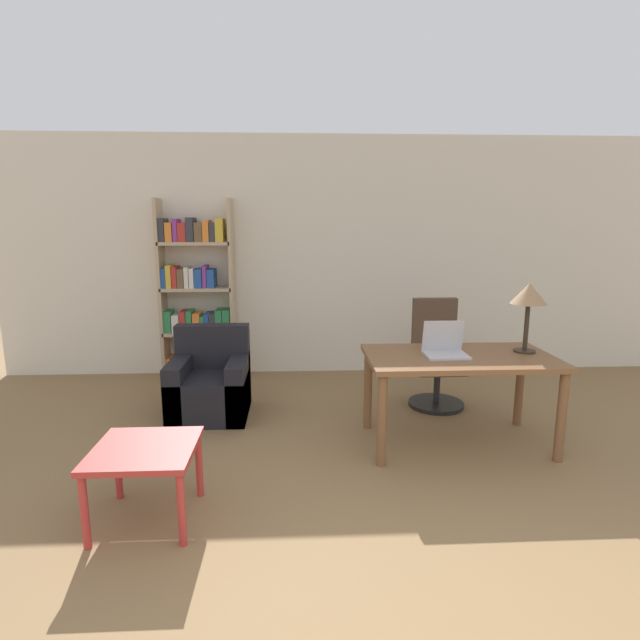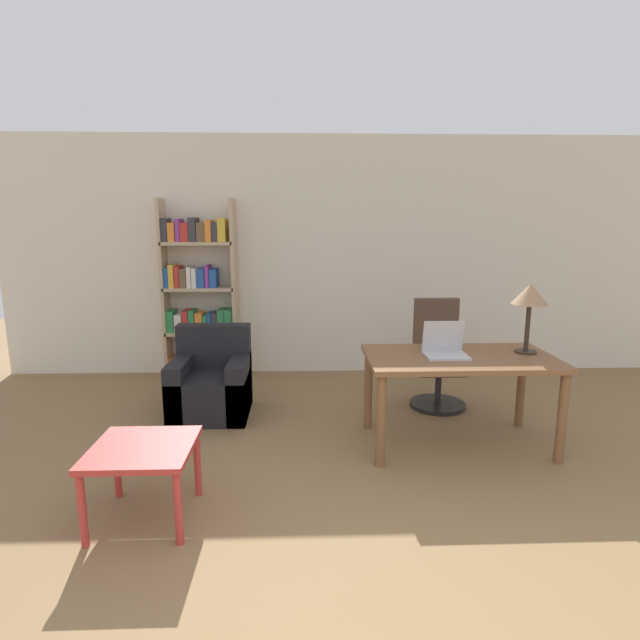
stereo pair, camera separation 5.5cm
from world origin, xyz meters
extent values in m
cube|color=beige|center=(0.00, 4.53, 1.35)|extent=(8.00, 0.06, 2.70)
cube|color=brown|center=(0.63, 2.46, 0.71)|extent=(1.44, 0.81, 0.04)
cylinder|color=brown|center=(-0.03, 2.11, 0.34)|extent=(0.07, 0.07, 0.69)
cylinder|color=brown|center=(1.29, 2.11, 0.34)|extent=(0.07, 0.07, 0.69)
cylinder|color=brown|center=(-0.03, 2.80, 0.34)|extent=(0.07, 0.07, 0.69)
cylinder|color=brown|center=(1.29, 2.80, 0.34)|extent=(0.07, 0.07, 0.69)
cube|color=#B2B2B7|center=(0.51, 2.43, 0.74)|extent=(0.32, 0.25, 0.02)
cube|color=#B2B2B7|center=(0.51, 2.53, 0.87)|extent=(0.32, 0.06, 0.25)
cube|color=navy|center=(0.51, 2.54, 0.87)|extent=(0.29, 0.05, 0.22)
cylinder|color=#2D2319|center=(1.18, 2.53, 0.73)|extent=(0.17, 0.17, 0.01)
cylinder|color=#2D2319|center=(1.18, 2.53, 0.93)|extent=(0.04, 0.04, 0.37)
cone|color=#93704C|center=(1.18, 2.53, 1.20)|extent=(0.28, 0.28, 0.16)
cylinder|color=black|center=(0.71, 3.28, 0.02)|extent=(0.53, 0.53, 0.04)
cylinder|color=#262626|center=(0.71, 3.28, 0.20)|extent=(0.06, 0.06, 0.32)
cube|color=#4C3828|center=(0.71, 3.28, 0.41)|extent=(0.45, 0.45, 0.10)
cube|color=#4C3828|center=(0.71, 3.47, 0.74)|extent=(0.42, 0.08, 0.57)
cube|color=#B2332D|center=(-1.52, 1.51, 0.44)|extent=(0.58, 0.58, 0.04)
cylinder|color=#B2332D|center=(-1.78, 1.25, 0.21)|extent=(0.04, 0.04, 0.43)
cylinder|color=#B2332D|center=(-1.27, 1.25, 0.21)|extent=(0.04, 0.04, 0.43)
cylinder|color=#B2332D|center=(-1.78, 1.76, 0.21)|extent=(0.04, 0.04, 0.43)
cylinder|color=#B2332D|center=(-1.27, 1.76, 0.21)|extent=(0.04, 0.04, 0.43)
cube|color=black|center=(-1.43, 3.15, 0.19)|extent=(0.69, 0.68, 0.39)
cube|color=black|center=(-1.43, 3.41, 0.59)|extent=(0.69, 0.16, 0.41)
cube|color=black|center=(-1.69, 3.15, 0.27)|extent=(0.16, 0.68, 0.53)
cube|color=black|center=(-1.17, 3.15, 0.27)|extent=(0.16, 0.68, 0.53)
cube|color=tan|center=(-2.12, 4.34, 1.00)|extent=(0.04, 0.28, 2.00)
cube|color=tan|center=(-1.34, 4.34, 1.00)|extent=(0.04, 0.28, 2.00)
cube|color=tan|center=(-1.73, 4.34, 0.02)|extent=(0.77, 0.28, 0.04)
cube|color=orange|center=(-2.07, 4.34, 0.14)|extent=(0.06, 0.24, 0.20)
cube|color=#B72D28|center=(-2.00, 4.34, 0.15)|extent=(0.07, 0.24, 0.24)
cube|color=orange|center=(-1.92, 4.34, 0.15)|extent=(0.08, 0.24, 0.22)
cube|color=brown|center=(-1.84, 4.34, 0.15)|extent=(0.06, 0.24, 0.22)
cube|color=gold|center=(-1.78, 4.34, 0.14)|extent=(0.04, 0.24, 0.21)
cube|color=#B72D28|center=(-1.73, 4.34, 0.13)|extent=(0.05, 0.24, 0.19)
cube|color=gold|center=(-1.66, 4.34, 0.15)|extent=(0.07, 0.24, 0.23)
cube|color=#234C99|center=(-1.59, 4.34, 0.13)|extent=(0.07, 0.24, 0.20)
cube|color=tan|center=(-1.73, 4.34, 0.52)|extent=(0.77, 0.28, 0.04)
cube|color=#2D7F47|center=(-2.06, 4.34, 0.66)|extent=(0.08, 0.24, 0.24)
cube|color=silver|center=(-1.97, 4.34, 0.64)|extent=(0.08, 0.24, 0.20)
cube|color=#B72D28|center=(-1.89, 4.34, 0.66)|extent=(0.06, 0.24, 0.24)
cube|color=#2D7F47|center=(-1.82, 4.34, 0.66)|extent=(0.06, 0.24, 0.24)
cube|color=orange|center=(-1.74, 4.34, 0.64)|extent=(0.08, 0.24, 0.21)
cube|color=#2D7F47|center=(-1.68, 4.34, 0.63)|extent=(0.04, 0.24, 0.19)
cube|color=#234C99|center=(-1.63, 4.34, 0.64)|extent=(0.04, 0.24, 0.21)
cube|color=#333338|center=(-1.57, 4.34, 0.64)|extent=(0.07, 0.24, 0.21)
cube|color=#2D7F47|center=(-1.50, 4.34, 0.66)|extent=(0.07, 0.24, 0.25)
cube|color=#2D7F47|center=(-1.41, 4.34, 0.66)|extent=(0.08, 0.24, 0.25)
cube|color=tan|center=(-1.73, 4.34, 1.02)|extent=(0.77, 0.28, 0.04)
cube|color=#234C99|center=(-2.07, 4.34, 1.14)|extent=(0.05, 0.24, 0.22)
cube|color=gold|center=(-2.02, 4.34, 1.16)|extent=(0.06, 0.24, 0.25)
cube|color=#B72D28|center=(-1.96, 4.34, 1.15)|extent=(0.05, 0.24, 0.23)
cube|color=brown|center=(-1.89, 4.34, 1.14)|extent=(0.07, 0.24, 0.21)
cube|color=silver|center=(-1.83, 4.34, 1.15)|extent=(0.05, 0.24, 0.23)
cube|color=silver|center=(-1.77, 4.34, 1.14)|extent=(0.05, 0.24, 0.21)
cube|color=#234C99|center=(-1.70, 4.34, 1.14)|extent=(0.08, 0.24, 0.21)
cube|color=#7F338C|center=(-1.63, 4.34, 1.16)|extent=(0.04, 0.24, 0.24)
cube|color=#234C99|center=(-1.57, 4.34, 1.14)|extent=(0.08, 0.24, 0.20)
cube|color=tan|center=(-1.73, 4.34, 1.52)|extent=(0.77, 0.28, 0.04)
cube|color=#333338|center=(-2.07, 4.34, 1.66)|extent=(0.06, 0.24, 0.25)
cube|color=orange|center=(-1.99, 4.34, 1.64)|extent=(0.07, 0.24, 0.20)
cube|color=#7F338C|center=(-1.92, 4.34, 1.66)|extent=(0.05, 0.24, 0.25)
cube|color=#B72D28|center=(-1.85, 4.34, 1.64)|extent=(0.08, 0.24, 0.20)
cube|color=#333338|center=(-1.77, 4.34, 1.66)|extent=(0.08, 0.24, 0.26)
cube|color=brown|center=(-1.68, 4.34, 1.64)|extent=(0.08, 0.24, 0.20)
cube|color=orange|center=(-1.60, 4.34, 1.65)|extent=(0.07, 0.24, 0.23)
cube|color=#333338|center=(-1.53, 4.34, 1.64)|extent=(0.06, 0.24, 0.21)
cube|color=gold|center=(-1.45, 4.34, 1.66)|extent=(0.08, 0.24, 0.25)
camera|label=1|loc=(-0.64, -1.23, 1.73)|focal=28.00mm
camera|label=2|loc=(-0.59, -1.23, 1.73)|focal=28.00mm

